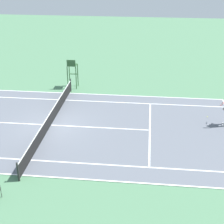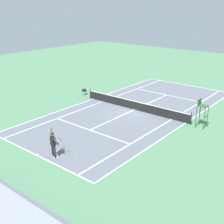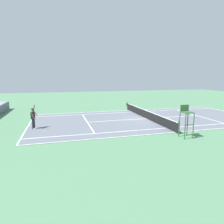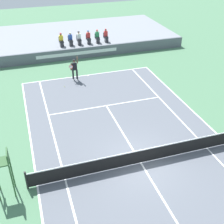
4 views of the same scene
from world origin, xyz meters
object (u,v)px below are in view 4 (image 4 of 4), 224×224
object	(u,v)px
spectator_seated_5	(106,36)
umpire_chair	(3,168)
tennis_player	(75,69)
spectator_seated_0	(61,40)
spectator_seated_2	(79,38)
spectator_seated_4	(97,37)
tennis_ball	(64,87)
spectator_seated_1	(71,39)
spectator_seated_3	(89,37)

from	to	relation	value
spectator_seated_5	umpire_chair	size ratio (longest dim) A/B	0.52
spectator_seated_5	tennis_player	world-z (taller)	spectator_seated_5
spectator_seated_0	tennis_player	bearing A→B (deg)	-89.28
spectator_seated_2	spectator_seated_4	xyz separation A→B (m)	(1.85, 0.00, 0.00)
spectator_seated_2	spectator_seated_5	bearing A→B (deg)	0.00
tennis_ball	umpire_chair	distance (m)	11.33
tennis_ball	umpire_chair	size ratio (longest dim) A/B	0.03
tennis_player	spectator_seated_0	bearing A→B (deg)	90.72
spectator_seated_0	tennis_player	world-z (taller)	spectator_seated_0
tennis_player	tennis_ball	xyz separation A→B (m)	(-1.10, -0.97, -0.96)
spectator_seated_1	umpire_chair	distance (m)	18.10
spectator_seated_4	tennis_ball	distance (m)	8.24
spectator_seated_2	tennis_player	bearing A→B (deg)	-106.43
spectator_seated_4	spectator_seated_5	world-z (taller)	same
spectator_seated_3	umpire_chair	distance (m)	18.80
spectator_seated_0	tennis_ball	size ratio (longest dim) A/B	18.60
spectator_seated_2	spectator_seated_3	bearing A→B (deg)	0.00
tennis_player	umpire_chair	size ratio (longest dim) A/B	0.85
spectator_seated_2	spectator_seated_5	world-z (taller)	same
spectator_seated_0	spectator_seated_4	distance (m)	3.59
spectator_seated_1	tennis_player	world-z (taller)	spectator_seated_1
spectator_seated_1	spectator_seated_2	xyz separation A→B (m)	(0.84, 0.00, 0.00)
spectator_seated_2	spectator_seated_5	xyz separation A→B (m)	(2.74, 0.00, 0.00)
spectator_seated_0	spectator_seated_3	bearing A→B (deg)	0.00
umpire_chair	spectator_seated_2	bearing A→B (deg)	66.82
spectator_seated_1	spectator_seated_5	bearing A→B (deg)	0.00
spectator_seated_0	spectator_seated_2	world-z (taller)	same
spectator_seated_1	spectator_seated_2	world-z (taller)	same
spectator_seated_4	tennis_ball	world-z (taller)	spectator_seated_4
spectator_seated_1	tennis_ball	size ratio (longest dim) A/B	18.60
tennis_player	spectator_seated_5	bearing A→B (deg)	52.08
spectator_seated_3	tennis_ball	bearing A→B (deg)	-119.26
spectator_seated_3	spectator_seated_4	size ratio (longest dim) A/B	1.00
spectator_seated_5	tennis_player	size ratio (longest dim) A/B	0.61
spectator_seated_2	umpire_chair	size ratio (longest dim) A/B	0.52
tennis_player	umpire_chair	world-z (taller)	umpire_chair
spectator_seated_4	tennis_player	distance (m)	6.70
spectator_seated_1	spectator_seated_5	xyz separation A→B (m)	(3.58, 0.00, 0.00)
spectator_seated_4	tennis_player	xyz separation A→B (m)	(-3.52, -5.66, -0.67)
spectator_seated_3	spectator_seated_5	distance (m)	1.79
spectator_seated_1	tennis_player	size ratio (longest dim) A/B	0.61
spectator_seated_2	spectator_seated_3	xyz separation A→B (m)	(0.95, 0.00, 0.00)
spectator_seated_2	umpire_chair	world-z (taller)	umpire_chair
spectator_seated_4	umpire_chair	distance (m)	19.21
spectator_seated_4	tennis_ball	bearing A→B (deg)	-124.87
spectator_seated_4	tennis_player	world-z (taller)	spectator_seated_4
tennis_ball	tennis_player	bearing A→B (deg)	41.47
spectator_seated_5	tennis_ball	distance (m)	8.77
tennis_player	spectator_seated_1	bearing A→B (deg)	81.68
tennis_player	tennis_ball	size ratio (longest dim) A/B	30.63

